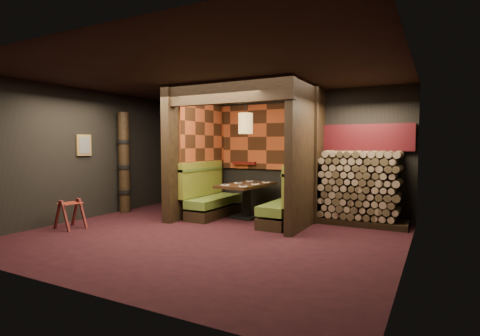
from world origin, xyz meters
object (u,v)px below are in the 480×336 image
object	(u,v)px
dining_table	(247,194)
firewood_stack	(364,188)
booth_bench_right	(288,205)
pendant_lamp	(246,123)
luggage_rack	(70,213)
totem_column	(124,163)
booth_bench_left	(210,199)

from	to	relation	value
dining_table	firewood_stack	bearing A→B (deg)	11.07
booth_bench_right	pendant_lamp	distance (m)	2.02
dining_table	luggage_rack	distance (m)	3.62
totem_column	booth_bench_right	bearing A→B (deg)	7.86
dining_table	luggage_rack	size ratio (longest dim) A/B	2.46
booth_bench_right	pendant_lamp	xyz separation A→B (m)	(-1.07, 0.18, 1.70)
booth_bench_right	luggage_rack	size ratio (longest dim) A/B	2.61
booth_bench_left	totem_column	distance (m)	2.30
booth_bench_right	luggage_rack	world-z (taller)	booth_bench_right
booth_bench_left	firewood_stack	distance (m)	3.34
booth_bench_right	dining_table	distance (m)	1.11
booth_bench_right	dining_table	size ratio (longest dim) A/B	1.06
booth_bench_right	dining_table	world-z (taller)	booth_bench_right
booth_bench_left	pendant_lamp	xyz separation A→B (m)	(0.82, 0.18, 1.70)
totem_column	booth_bench_left	bearing A→B (deg)	14.75
totem_column	firewood_stack	bearing A→B (deg)	13.19
dining_table	pendant_lamp	distance (m)	1.57
booth_bench_left	firewood_stack	size ratio (longest dim) A/B	0.92
booth_bench_left	luggage_rack	world-z (taller)	booth_bench_left
booth_bench_left	totem_column	world-z (taller)	totem_column
dining_table	booth_bench_right	bearing A→B (deg)	-11.84
booth_bench_left	dining_table	xyz separation A→B (m)	(0.82, 0.23, 0.13)
booth_bench_left	booth_bench_right	xyz separation A→B (m)	(1.89, 0.00, 0.00)
luggage_rack	firewood_stack	size ratio (longest dim) A/B	0.35
totem_column	dining_table	bearing A→B (deg)	14.93
booth_bench_left	pendant_lamp	distance (m)	1.89
booth_bench_right	totem_column	xyz separation A→B (m)	(-3.98, -0.55, 0.79)
dining_table	pendant_lamp	world-z (taller)	pendant_lamp
luggage_rack	dining_table	bearing A→B (deg)	45.50
booth_bench_left	luggage_rack	xyz separation A→B (m)	(-1.71, -2.35, -0.10)
booth_bench_left	pendant_lamp	size ratio (longest dim) A/B	1.63
booth_bench_right	totem_column	world-z (taller)	totem_column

